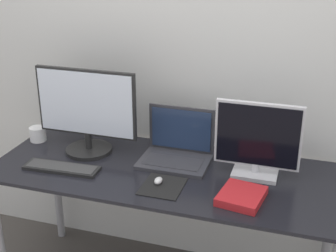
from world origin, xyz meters
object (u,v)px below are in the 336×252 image
Objects in this scene: monitor_left at (86,112)px; book at (242,196)px; monitor_right at (257,141)px; mouse at (158,181)px; laptop at (177,148)px; mug at (38,134)px; keyboard at (62,168)px.

monitor_left is 2.32× the size of book.
monitor_right is 7.09× the size of mouse.
laptop reaches higher than book.
monitor_left is at bearing -174.01° from laptop.
book is (-0.03, -0.25, -0.16)m from monitor_right.
mouse is 0.24× the size of book.
monitor_right is at bearing -7.00° from laptop.
laptop is 0.50m from book.
book is 2.63× the size of mug.
monitor_left is 0.94m from book.
mug is at bearing 178.09° from monitor_right.
monitor_right is 0.43m from laptop.
keyboard is 0.91m from book.
monitor_left is at bearing -6.91° from mug.
keyboard is 6.74× the size of mouse.
mug reaches higher than keyboard.
laptop is at bearing 173.00° from monitor_right.
monitor_left is 0.52m from laptop.
mouse is at bearing -151.33° from monitor_right.
mouse is at bearing 0.36° from keyboard.
laptop is 0.29m from mouse.
laptop is 6.15× the size of mouse.
monitor_left is 1.35× the size of monitor_right.
monitor_right is at bearing 28.67° from mouse.
monitor_right reaches higher than mouse.
mouse is at bearing 177.13° from book.
mug is (-0.31, 0.28, 0.03)m from keyboard.
mug is (-1.25, 0.04, -0.14)m from monitor_right.
monitor_right is 1.72× the size of book.
monitor_right is at bearing -1.91° from mug.
laptop is (-0.41, 0.05, -0.12)m from monitor_right.
book is at bearing -37.85° from laptop.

